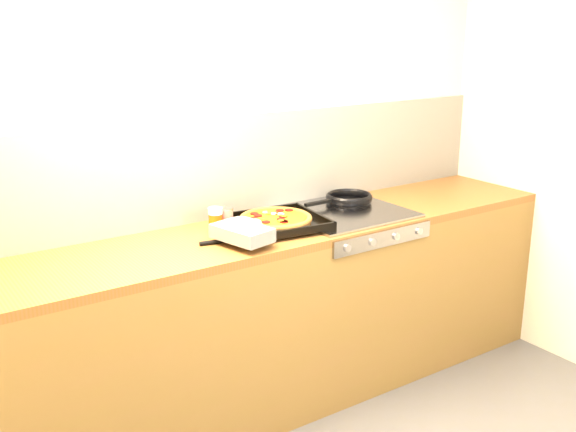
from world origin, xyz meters
TOP-DOWN VIEW (x-y plane):
  - room_shell at (0.00, 1.39)m, footprint 3.20×3.20m
  - counter_run at (0.00, 1.10)m, footprint 3.20×0.62m
  - stovetop at (0.45, 1.10)m, footprint 0.60×0.56m
  - pizza_on_tray at (-0.04, 1.05)m, footprint 0.60×0.49m
  - frying_pan at (0.57, 1.20)m, footprint 0.41×0.25m
  - tomato_can at (-0.16, 1.21)m, footprint 0.09×0.09m
  - juice_glass at (-0.22, 1.20)m, footprint 0.08×0.08m
  - wooden_spoon at (0.21, 1.32)m, footprint 0.29×0.13m
  - black_spatula at (-0.24, 1.02)m, footprint 0.29×0.11m

SIDE VIEW (x-z plane):
  - counter_run at x=0.00m, z-range 0.00..0.90m
  - stovetop at x=0.45m, z-range 0.90..0.92m
  - black_spatula at x=-0.24m, z-range 0.90..0.92m
  - wooden_spoon at x=0.21m, z-range 0.90..0.92m
  - frying_pan at x=0.57m, z-range 0.92..0.96m
  - pizza_on_tray at x=-0.04m, z-range 0.91..0.98m
  - tomato_can at x=-0.16m, z-range 0.90..1.00m
  - juice_glass at x=-0.22m, z-range 0.90..1.01m
  - room_shell at x=0.00m, z-range -0.45..2.75m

